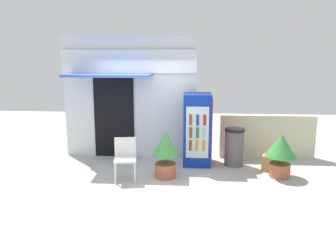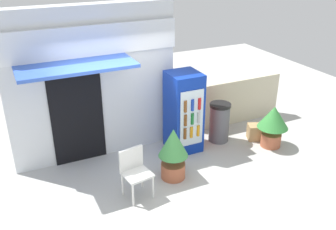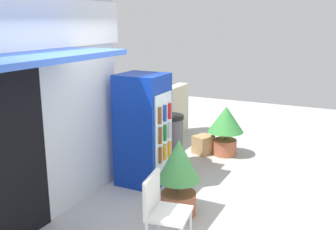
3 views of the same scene
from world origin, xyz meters
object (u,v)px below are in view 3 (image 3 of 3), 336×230
(plastic_chair, at_px, (162,208))
(potted_plant_near_shop, at_px, (179,172))
(trash_bin, at_px, (170,140))
(drink_cooler, at_px, (144,130))
(potted_plant_curbside, at_px, (226,125))
(cardboard_box, at_px, (203,145))

(plastic_chair, bearing_deg, potted_plant_near_shop, 12.38)
(plastic_chair, distance_m, potted_plant_near_shop, 0.85)
(plastic_chair, bearing_deg, trash_bin, 23.80)
(drink_cooler, height_order, potted_plant_near_shop, drink_cooler)
(trash_bin, bearing_deg, potted_plant_near_shop, -150.82)
(plastic_chair, xyz_separation_m, trash_bin, (2.40, 1.06, -0.07))
(potted_plant_curbside, bearing_deg, drink_cooler, 157.30)
(drink_cooler, bearing_deg, cardboard_box, -11.65)
(cardboard_box, bearing_deg, trash_bin, 158.23)
(drink_cooler, bearing_deg, potted_plant_curbside, -22.70)
(drink_cooler, relative_size, plastic_chair, 1.95)
(trash_bin, bearing_deg, potted_plant_curbside, -38.53)
(potted_plant_near_shop, distance_m, potted_plant_curbside, 2.46)
(drink_cooler, distance_m, potted_plant_curbside, 1.93)
(drink_cooler, distance_m, plastic_chair, 1.90)
(plastic_chair, height_order, potted_plant_near_shop, potted_plant_near_shop)
(potted_plant_near_shop, relative_size, potted_plant_curbside, 1.09)
(potted_plant_near_shop, bearing_deg, trash_bin, 29.18)
(drink_cooler, height_order, potted_plant_curbside, drink_cooler)
(potted_plant_curbside, xyz_separation_m, trash_bin, (-0.89, 0.71, -0.13))
(drink_cooler, distance_m, cardboard_box, 1.83)
(plastic_chair, height_order, potted_plant_curbside, potted_plant_curbside)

